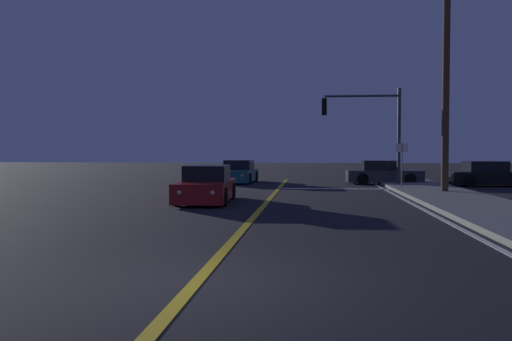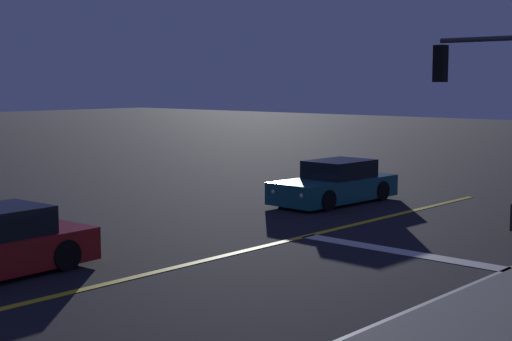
{
  "view_description": "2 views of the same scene",
  "coord_description": "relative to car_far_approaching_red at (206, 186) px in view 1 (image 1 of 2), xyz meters",
  "views": [
    {
      "loc": [
        1.62,
        -7.46,
        1.86
      ],
      "look_at": [
        -0.82,
        16.14,
        1.01
      ],
      "focal_mm": 37.79,
      "sensor_mm": 36.0,
      "label": 1
    },
    {
      "loc": [
        11.57,
        4.66,
        3.79
      ],
      "look_at": [
        0.75,
        16.67,
        1.94
      ],
      "focal_mm": 53.74,
      "sensor_mm": 36.0,
      "label": 2
    }
  ],
  "objects": [
    {
      "name": "car_parked_curb_black",
      "position": [
        13.27,
        10.41,
        0.0
      ],
      "size": [
        4.44,
        2.16,
        1.34
      ],
      "rotation": [
        0.0,
        0.0,
        -1.52
      ],
      "color": "black",
      "rests_on": "ground"
    },
    {
      "name": "car_far_approaching_red",
      "position": [
        0.0,
        0.0,
        0.0
      ],
      "size": [
        2.02,
        4.65,
        1.34
      ],
      "rotation": [
        0.0,
        0.0,
        3.19
      ],
      "color": "maroon",
      "rests_on": "ground"
    },
    {
      "name": "car_side_waiting_charcoal",
      "position": [
        7.91,
        11.87,
        -0.0
      ],
      "size": [
        4.28,
        1.94,
        1.34
      ],
      "rotation": [
        0.0,
        0.0,
        -1.54
      ],
      "color": "#2D2D33",
      "rests_on": "ground"
    },
    {
      "name": "car_mid_block_teal",
      "position": [
        -0.47,
        12.28,
        0.0
      ],
      "size": [
        2.0,
        4.61,
        1.34
      ],
      "rotation": [
        0.0,
        0.0,
        3.11
      ],
      "color": "#195960",
      "rests_on": "ground"
    },
    {
      "name": "traffic_signal_near_right",
      "position": [
        6.88,
        9.73,
        2.92
      ],
      "size": [
        4.17,
        0.28,
        5.21
      ],
      "rotation": [
        0.0,
        0.0,
        3.14
      ],
      "color": "#38383D",
      "rests_on": "ground"
    },
    {
      "name": "utility_pole_right",
      "position": [
        9.55,
        4.4,
        4.7
      ],
      "size": [
        1.85,
        0.3,
        10.16
      ],
      "color": "#4C3823",
      "rests_on": "ground"
    },
    {
      "name": "sidewalk_right",
      "position": [
        9.25,
        -1.52,
        -0.51
      ],
      "size": [
        3.2,
        37.62,
        0.15
      ],
      "primitive_type": "cube",
      "color": "slate",
      "rests_on": "ground"
    },
    {
      "name": "lane_line_edge_right",
      "position": [
        7.4,
        -1.52,
        -0.58
      ],
      "size": [
        0.16,
        35.53,
        0.01
      ],
      "primitive_type": "cube",
      "color": "silver",
      "rests_on": "ground"
    },
    {
      "name": "street_sign_corner",
      "position": [
        8.15,
        6.93,
        0.96
      ],
      "size": [
        0.56,
        0.13,
        2.28
      ],
      "color": "slate",
      "rests_on": "ground"
    },
    {
      "name": "lane_line_center",
      "position": [
        2.22,
        -1.52,
        -0.58
      ],
      "size": [
        0.2,
        35.53,
        0.01
      ],
      "primitive_type": "cube",
      "color": "gold",
      "rests_on": "ground"
    },
    {
      "name": "ground_plane",
      "position": [
        2.22,
        -11.97,
        -0.58
      ],
      "size": [
        160.0,
        160.0,
        0.0
      ],
      "primitive_type": "plane",
      "color": "black"
    },
    {
      "name": "stop_bar",
      "position": [
        4.94,
        7.43,
        -0.58
      ],
      "size": [
        5.43,
        0.5,
        0.01
      ],
      "primitive_type": "cube",
      "color": "silver",
      "rests_on": "ground"
    }
  ]
}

